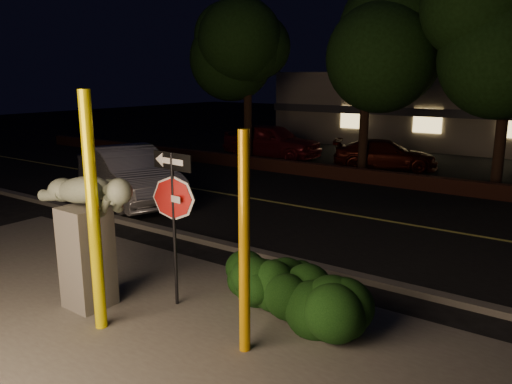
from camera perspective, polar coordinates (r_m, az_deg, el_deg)
ground at (r=16.68m, az=15.51°, el=-0.38°), size 90.00×90.00×0.00m
patio at (r=7.82m, az=-14.24°, el=-15.80°), size 14.00×6.00×0.02m
road at (r=13.96m, az=11.33°, el=-2.70°), size 80.00×8.00×0.01m
lane_marking at (r=13.96m, az=11.33°, el=-2.65°), size 80.00×0.12×0.00m
curb at (r=10.49m, az=2.13°, el=-7.46°), size 80.00×0.25×0.12m
brick_wall at (r=17.83m, az=16.98°, el=1.20°), size 40.00×0.35×0.50m
parking_lot at (r=23.29m, az=21.38°, el=2.92°), size 40.00×12.00×0.01m
building at (r=30.86m, az=25.34°, el=8.58°), size 22.00×10.20×4.00m
tree_far_a at (r=22.74m, az=-0.98°, el=17.08°), size 4.60×4.60×7.43m
tree_far_b at (r=20.28m, az=12.83°, el=19.30°), size 5.20×5.20×8.41m
yellow_pole_left at (r=7.58m, az=-18.10°, el=-2.50°), size 0.18×0.18×3.57m
yellow_pole_right at (r=6.65m, az=-1.34°, el=-6.14°), size 0.15×0.15×3.09m
signpost at (r=8.06m, az=-9.44°, el=-0.77°), size 0.87×0.12×2.58m
sculpture at (r=8.45m, az=-18.86°, el=-3.62°), size 2.13×0.68×2.29m
hedge_center at (r=8.70m, az=2.08°, el=-9.11°), size 1.75×0.85×0.90m
hedge_right at (r=8.10m, az=2.85°, el=-10.19°), size 1.69×0.99×1.07m
hedge_far_right at (r=7.64m, az=7.75°, el=-11.76°), size 1.63×1.09×1.09m
silver_sedan at (r=15.65m, az=-14.35°, el=1.96°), size 5.37×3.49×1.67m
parked_car_red at (r=23.49m, az=1.81°, el=5.87°), size 4.77×2.00×1.61m
parked_car_darkred at (r=21.24m, az=14.52°, el=4.15°), size 4.51×3.05×1.21m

